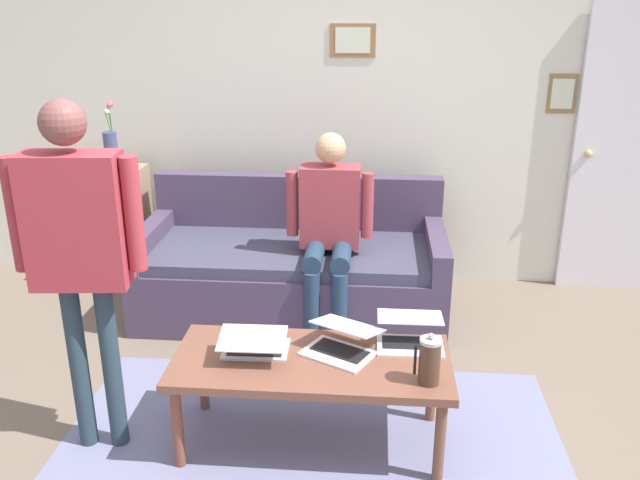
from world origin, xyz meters
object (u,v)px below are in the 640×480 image
at_px(french_press, 429,361).
at_px(flower_vase, 111,147).
at_px(laptop_center, 255,345).
at_px(person_seated, 329,222).
at_px(laptop_right, 410,335).
at_px(couch, 293,269).
at_px(interior_door, 632,153).
at_px(coffee_table, 311,367).
at_px(side_shelf, 120,227).
at_px(laptop_left, 341,344).
at_px(person_standing, 78,238).

relative_size(french_press, flower_vase, 0.51).
xyz_separation_m(laptop_center, person_seated, (-0.27, -1.19, 0.22)).
relative_size(laptop_center, laptop_right, 0.99).
distance_m(couch, laptop_right, 1.47).
distance_m(interior_door, coffee_table, 2.98).
bearing_deg(laptop_center, flower_vase, -53.07).
height_order(couch, laptop_right, couch).
height_order(interior_door, coffee_table, interior_door).
height_order(interior_door, side_shelf, interior_door).
height_order(interior_door, laptop_left, interior_door).
height_order(laptop_right, person_standing, person_standing).
bearing_deg(laptop_left, flower_vase, -44.72).
distance_m(couch, laptop_left, 1.44).
height_order(laptop_center, side_shelf, side_shelf).
height_order(laptop_left, french_press, french_press).
height_order(interior_door, laptop_center, interior_door).
bearing_deg(laptop_center, side_shelf, -53.05).
height_order(coffee_table, laptop_center, laptop_center).
distance_m(couch, person_standing, 1.87).
xyz_separation_m(couch, flower_vase, (1.34, -0.36, 0.75)).
distance_m(interior_door, couch, 2.53).
bearing_deg(person_seated, laptop_left, 97.00).
xyz_separation_m(laptop_left, french_press, (-0.40, 0.23, 0.06)).
bearing_deg(side_shelf, person_standing, 107.47).
distance_m(french_press, person_standing, 1.62).
relative_size(flower_vase, person_standing, 0.28).
bearing_deg(laptop_left, person_seated, -83.00).
distance_m(coffee_table, person_seated, 1.26).
xyz_separation_m(couch, person_standing, (0.74, 1.54, 0.77)).
relative_size(laptop_center, person_seated, 0.25).
bearing_deg(couch, coffee_table, 100.53).
xyz_separation_m(french_press, flower_vase, (2.14, -1.96, 0.48)).
height_order(flower_vase, person_standing, person_standing).
relative_size(laptop_right, person_standing, 0.19).
distance_m(interior_door, laptop_left, 2.82).
xyz_separation_m(french_press, person_standing, (1.54, -0.07, 0.50)).
bearing_deg(interior_door, person_standing, 34.73).
distance_m(french_press, person_seated, 1.49).
height_order(couch, coffee_table, couch).
relative_size(laptop_left, laptop_right, 1.31).
distance_m(laptop_right, person_seated, 1.16).
bearing_deg(coffee_table, flower_vase, -48.24).
bearing_deg(interior_door, laptop_left, 45.49).
distance_m(coffee_table, flower_vase, 2.50).
bearing_deg(laptop_left, interior_door, -134.51).
distance_m(interior_door, flower_vase, 3.69).
bearing_deg(french_press, person_standing, -2.47).
bearing_deg(laptop_right, coffee_table, 21.47).
bearing_deg(laptop_center, person_seated, -102.60).
xyz_separation_m(coffee_table, person_seated, (0.00, -1.22, 0.31)).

